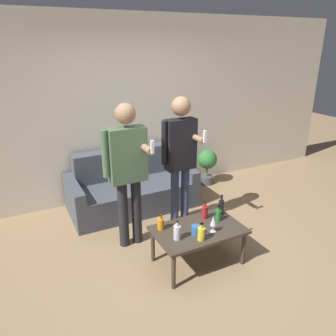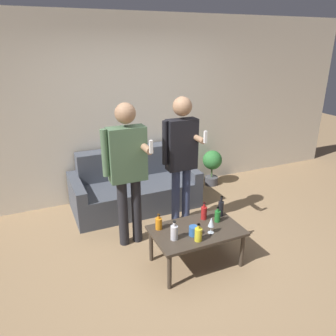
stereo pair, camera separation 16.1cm
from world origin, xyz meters
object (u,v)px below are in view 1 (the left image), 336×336
Objects in this scene: couch at (131,188)px; person_standing_right at (180,153)px; bottle_orange at (218,215)px; coffee_table at (198,233)px; person_standing_left at (127,166)px.

couch is 1.20m from person_standing_right.
bottle_orange is 0.89m from person_standing_right.
bottle_orange is at bearing -73.55° from couch.
couch is at bearing 111.72° from person_standing_right.
couch is at bearing 96.07° from coffee_table.
coffee_table is at bearing -83.93° from couch.
couch reaches higher than bottle_orange.
person_standing_left reaches higher than couch.
person_standing_right reaches higher than couch.
couch reaches higher than coffee_table.
couch is 1.23m from person_standing_left.
person_standing_left is at bearing -175.10° from person_standing_right.
person_standing_right is at bearing 76.76° from coffee_table.
person_standing_right reaches higher than coffee_table.
person_standing_left reaches higher than coffee_table.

